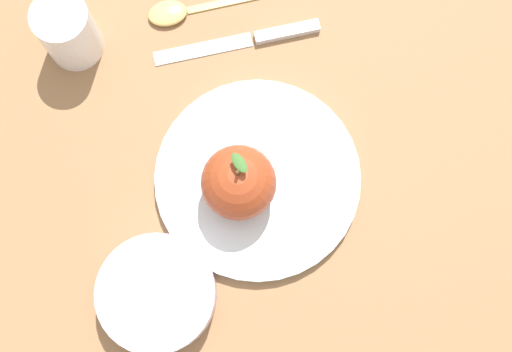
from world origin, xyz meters
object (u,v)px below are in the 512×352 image
at_px(apple, 239,183).
at_px(side_bowl, 157,294).
at_px(knife, 250,38).
at_px(cup, 67,30).
at_px(dinner_plate, 256,178).
at_px(spoon, 181,11).

xyz_separation_m(apple, side_bowl, (-0.13, 0.07, -0.03)).
bearing_deg(knife, cup, 103.34).
distance_m(apple, knife, 0.20).
xyz_separation_m(dinner_plate, knife, (0.17, 0.04, -0.00)).
bearing_deg(apple, cup, 58.58).
relative_size(dinner_plate, side_bowl, 1.83).
height_order(apple, knife, apple).
relative_size(dinner_plate, knife, 1.25).
bearing_deg(spoon, dinner_plate, -145.50).
height_order(side_bowl, knife, side_bowl).
height_order(apple, spoon, apple).
distance_m(dinner_plate, apple, 0.05).
distance_m(side_bowl, cup, 0.32).
relative_size(cup, knife, 0.45).
bearing_deg(side_bowl, cup, 31.18).
xyz_separation_m(dinner_plate, apple, (-0.02, 0.02, 0.05)).
xyz_separation_m(cup, knife, (0.05, -0.21, -0.04)).
distance_m(apple, side_bowl, 0.15).
bearing_deg(dinner_plate, knife, 13.30).
height_order(apple, cup, apple).
bearing_deg(apple, knife, 7.48).
relative_size(cup, spoon, 0.54).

